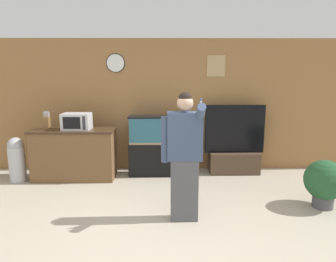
{
  "coord_description": "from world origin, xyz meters",
  "views": [
    {
      "loc": [
        0.06,
        -3.3,
        1.91
      ],
      "look_at": [
        0.1,
        1.25,
        1.05
      ],
      "focal_mm": 32.0,
      "sensor_mm": 36.0,
      "label": 1
    }
  ],
  "objects_px": {
    "tv_on_stand": "(234,153)",
    "microwave": "(77,121)",
    "knife_block": "(46,122)",
    "potted_plant": "(325,181)",
    "person_standing": "(184,155)",
    "trash_bin": "(17,159)",
    "counter_island": "(74,154)",
    "aquarium_on_stand": "(160,146)"
  },
  "relations": [
    {
      "from": "tv_on_stand",
      "to": "microwave",
      "type": "bearing_deg",
      "value": -173.56
    },
    {
      "from": "microwave",
      "to": "tv_on_stand",
      "type": "relative_size",
      "value": 0.36
    },
    {
      "from": "microwave",
      "to": "tv_on_stand",
      "type": "bearing_deg",
      "value": 6.44
    },
    {
      "from": "knife_block",
      "to": "potted_plant",
      "type": "distance_m",
      "value": 4.72
    },
    {
      "from": "microwave",
      "to": "person_standing",
      "type": "xyz_separation_m",
      "value": [
        1.84,
        -1.61,
        -0.19
      ]
    },
    {
      "from": "trash_bin",
      "to": "counter_island",
      "type": "bearing_deg",
      "value": 8.14
    },
    {
      "from": "knife_block",
      "to": "tv_on_stand",
      "type": "height_order",
      "value": "tv_on_stand"
    },
    {
      "from": "counter_island",
      "to": "person_standing",
      "type": "bearing_deg",
      "value": -40.23
    },
    {
      "from": "person_standing",
      "to": "counter_island",
      "type": "bearing_deg",
      "value": 139.77
    },
    {
      "from": "potted_plant",
      "to": "trash_bin",
      "type": "relative_size",
      "value": 0.87
    },
    {
      "from": "microwave",
      "to": "aquarium_on_stand",
      "type": "relative_size",
      "value": 0.41
    },
    {
      "from": "potted_plant",
      "to": "aquarium_on_stand",
      "type": "bearing_deg",
      "value": 148.21
    },
    {
      "from": "microwave",
      "to": "potted_plant",
      "type": "xyz_separation_m",
      "value": [
        3.9,
        -1.26,
        -0.68
      ]
    },
    {
      "from": "trash_bin",
      "to": "knife_block",
      "type": "bearing_deg",
      "value": 21.42
    },
    {
      "from": "counter_island",
      "to": "knife_block",
      "type": "bearing_deg",
      "value": 173.64
    },
    {
      "from": "microwave",
      "to": "tv_on_stand",
      "type": "height_order",
      "value": "tv_on_stand"
    },
    {
      "from": "tv_on_stand",
      "to": "trash_bin",
      "type": "relative_size",
      "value": 1.65
    },
    {
      "from": "aquarium_on_stand",
      "to": "person_standing",
      "type": "bearing_deg",
      "value": -79.41
    },
    {
      "from": "potted_plant",
      "to": "knife_block",
      "type": "bearing_deg",
      "value": 163.37
    },
    {
      "from": "counter_island",
      "to": "potted_plant",
      "type": "height_order",
      "value": "counter_island"
    },
    {
      "from": "aquarium_on_stand",
      "to": "tv_on_stand",
      "type": "xyz_separation_m",
      "value": [
        1.45,
        0.11,
        -0.19
      ]
    },
    {
      "from": "microwave",
      "to": "tv_on_stand",
      "type": "xyz_separation_m",
      "value": [
        2.95,
        0.33,
        -0.69
      ]
    },
    {
      "from": "potted_plant",
      "to": "trash_bin",
      "type": "xyz_separation_m",
      "value": [
        -4.98,
        1.14,
        0.02
      ]
    },
    {
      "from": "potted_plant",
      "to": "counter_island",
      "type": "bearing_deg",
      "value": 162.16
    },
    {
      "from": "person_standing",
      "to": "knife_block",
      "type": "bearing_deg",
      "value": 145.17
    },
    {
      "from": "counter_island",
      "to": "microwave",
      "type": "height_order",
      "value": "microwave"
    },
    {
      "from": "microwave",
      "to": "potted_plant",
      "type": "height_order",
      "value": "microwave"
    },
    {
      "from": "aquarium_on_stand",
      "to": "potted_plant",
      "type": "height_order",
      "value": "aquarium_on_stand"
    },
    {
      "from": "tv_on_stand",
      "to": "knife_block",
      "type": "bearing_deg",
      "value": -175.78
    },
    {
      "from": "potted_plant",
      "to": "microwave",
      "type": "bearing_deg",
      "value": 162.04
    },
    {
      "from": "person_standing",
      "to": "trash_bin",
      "type": "bearing_deg",
      "value": 153.08
    },
    {
      "from": "counter_island",
      "to": "aquarium_on_stand",
      "type": "relative_size",
      "value": 1.27
    },
    {
      "from": "person_standing",
      "to": "microwave",
      "type": "bearing_deg",
      "value": 138.85
    },
    {
      "from": "counter_island",
      "to": "knife_block",
      "type": "relative_size",
      "value": 4.53
    },
    {
      "from": "counter_island",
      "to": "person_standing",
      "type": "distance_m",
      "value": 2.55
    },
    {
      "from": "aquarium_on_stand",
      "to": "person_standing",
      "type": "distance_m",
      "value": 1.89
    },
    {
      "from": "aquarium_on_stand",
      "to": "potted_plant",
      "type": "xyz_separation_m",
      "value": [
        2.4,
        -1.49,
        -0.18
      ]
    },
    {
      "from": "person_standing",
      "to": "trash_bin",
      "type": "relative_size",
      "value": 2.09
    },
    {
      "from": "knife_block",
      "to": "trash_bin",
      "type": "distance_m",
      "value": 0.83
    },
    {
      "from": "person_standing",
      "to": "aquarium_on_stand",
      "type": "bearing_deg",
      "value": 100.59
    },
    {
      "from": "knife_block",
      "to": "aquarium_on_stand",
      "type": "height_order",
      "value": "knife_block"
    },
    {
      "from": "person_standing",
      "to": "potted_plant",
      "type": "distance_m",
      "value": 2.15
    }
  ]
}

